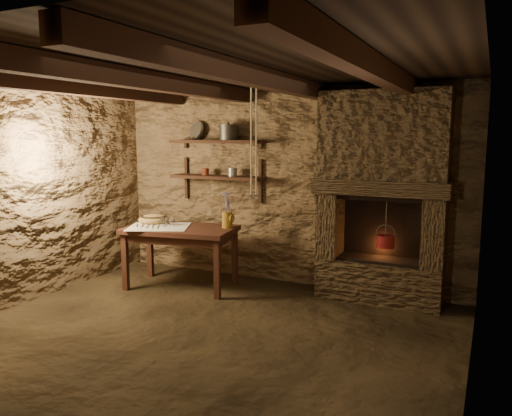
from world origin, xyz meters
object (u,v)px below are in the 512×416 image
at_px(work_table, 181,255).
at_px(red_pot, 385,240).
at_px(wooden_bowl, 154,219).
at_px(iron_stockpot, 229,133).
at_px(stoneware_jug, 227,212).

relative_size(work_table, red_pot, 2.58).
bearing_deg(wooden_bowl, iron_stockpot, 32.00).
relative_size(stoneware_jug, red_pot, 0.81).
height_order(stoneware_jug, wooden_bowl, stoneware_jug).
bearing_deg(iron_stockpot, red_pot, -3.44).
xyz_separation_m(work_table, iron_stockpot, (0.34, 0.60, 1.46)).
bearing_deg(iron_stockpot, stoneware_jug, -64.34).
bearing_deg(red_pot, stoneware_jug, -171.79).
height_order(work_table, wooden_bowl, wooden_bowl).
xyz_separation_m(work_table, red_pot, (2.33, 0.48, 0.30)).
relative_size(iron_stockpot, red_pot, 0.42).
relative_size(work_table, wooden_bowl, 3.63).
distance_m(iron_stockpot, red_pot, 2.31).
distance_m(work_table, iron_stockpot, 1.61).
distance_m(stoneware_jug, red_pot, 1.84).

